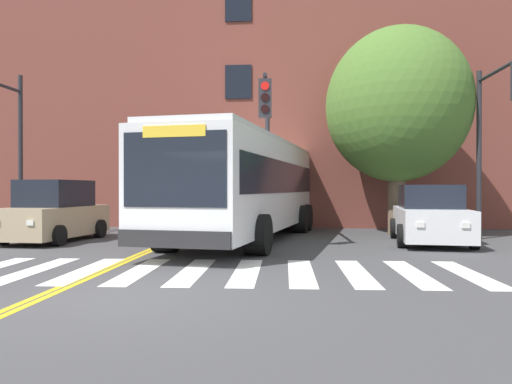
% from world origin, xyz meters
% --- Properties ---
extents(ground_plane, '(120.00, 120.00, 0.00)m').
position_xyz_m(ground_plane, '(0.00, 0.00, 0.00)').
color(ground_plane, '#424244').
extents(crosswalk, '(11.19, 3.47, 0.01)m').
position_xyz_m(crosswalk, '(0.66, 2.34, 0.00)').
color(crosswalk, white).
rests_on(crosswalk, ground).
extents(lane_line_yellow_inner, '(0.12, 36.00, 0.01)m').
position_xyz_m(lane_line_yellow_inner, '(-1.23, 16.34, 0.00)').
color(lane_line_yellow_inner, gold).
rests_on(lane_line_yellow_inner, ground).
extents(lane_line_yellow_outer, '(0.12, 36.00, 0.01)m').
position_xyz_m(lane_line_yellow_outer, '(-1.07, 16.34, 0.00)').
color(lane_line_yellow_outer, gold).
rests_on(lane_line_yellow_outer, ground).
extents(city_bus, '(4.52, 12.30, 3.19)m').
position_xyz_m(city_bus, '(1.19, 8.70, 1.74)').
color(city_bus, white).
rests_on(city_bus, ground).
extents(car_tan_near_lane, '(2.18, 4.21, 1.90)m').
position_xyz_m(car_tan_near_lane, '(-4.78, 7.65, 0.87)').
color(car_tan_near_lane, tan).
rests_on(car_tan_near_lane, ground).
extents(car_white_far_lane, '(2.48, 4.53, 1.74)m').
position_xyz_m(car_white_far_lane, '(6.70, 7.91, 0.80)').
color(car_white_far_lane, white).
rests_on(car_white_far_lane, ground).
extents(car_teal_behind_bus, '(2.54, 4.86, 2.25)m').
position_xyz_m(car_teal_behind_bus, '(2.09, 18.56, 1.06)').
color(car_teal_behind_bus, '#236B70').
rests_on(car_teal_behind_bus, ground).
extents(traffic_light_near_corner, '(0.34, 3.04, 5.44)m').
position_xyz_m(traffic_light_near_corner, '(8.63, 8.09, 3.68)').
color(traffic_light_near_corner, '#28282D').
rests_on(traffic_light_near_corner, ground).
extents(traffic_light_far_corner, '(0.34, 2.64, 5.65)m').
position_xyz_m(traffic_light_far_corner, '(-7.06, 8.64, 3.67)').
color(traffic_light_far_corner, '#28282D').
rests_on(traffic_light_far_corner, ground).
extents(traffic_light_overhead, '(0.41, 4.23, 4.93)m').
position_xyz_m(traffic_light_overhead, '(1.80, 7.93, 3.41)').
color(traffic_light_overhead, '#28282D').
rests_on(traffic_light_overhead, ground).
extents(street_tree_curbside_large, '(7.01, 7.02, 7.36)m').
position_xyz_m(street_tree_curbside_large, '(6.28, 10.70, 4.60)').
color(street_tree_curbside_large, brown).
rests_on(street_tree_curbside_large, ground).
extents(building_facade, '(29.45, 7.05, 11.45)m').
position_xyz_m(building_facade, '(0.33, 16.73, 5.73)').
color(building_facade, brown).
rests_on(building_facade, ground).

